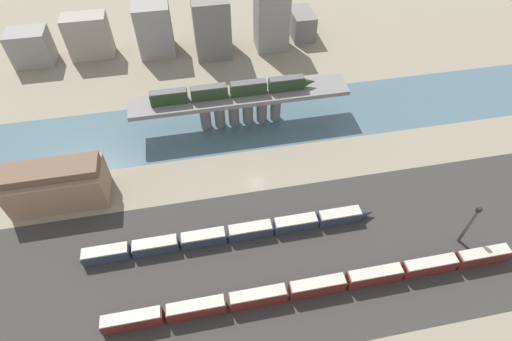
% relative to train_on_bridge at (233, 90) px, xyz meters
% --- Properties ---
extents(ground_plane, '(400.00, 400.00, 0.00)m').
position_rel_train_on_bridge_xyz_m(ground_plane, '(2.12, -25.17, -12.60)').
color(ground_plane, gray).
extents(railbed_yard, '(280.00, 42.00, 0.01)m').
position_rel_train_on_bridge_xyz_m(railbed_yard, '(2.12, -49.17, -12.60)').
color(railbed_yard, '#33302D').
rests_on(railbed_yard, ground).
extents(river_water, '(320.00, 25.97, 0.01)m').
position_rel_train_on_bridge_xyz_m(river_water, '(2.12, 0.00, -12.60)').
color(river_water, '#47606B').
rests_on(river_water, ground).
extents(bridge, '(64.31, 9.35, 10.62)m').
position_rel_train_on_bridge_xyz_m(bridge, '(2.12, -0.00, -4.86)').
color(bridge, slate).
rests_on(bridge, ground).
extents(train_on_bridge, '(48.26, 2.71, 4.04)m').
position_rel_train_on_bridge_xyz_m(train_on_bridge, '(0.00, 0.00, 0.00)').
color(train_on_bridge, '#23381E').
rests_on(train_on_bridge, bridge).
extents(train_yard_near, '(94.15, 2.76, 4.02)m').
position_rel_train_on_bridge_xyz_m(train_yard_near, '(10.36, -57.98, -10.62)').
color(train_yard_near, '#5B1E19').
rests_on(train_yard_near, ground).
extents(train_yard_mid, '(70.11, 3.09, 3.40)m').
position_rel_train_on_bridge_xyz_m(train_yard_mid, '(-6.65, -41.13, -10.93)').
color(train_yard_mid, '#2D384C').
rests_on(train_yard_mid, ground).
extents(warehouse_building, '(23.68, 10.36, 12.05)m').
position_rel_train_on_bridge_xyz_m(warehouse_building, '(-48.06, -21.18, -6.87)').
color(warehouse_building, '#937056').
rests_on(warehouse_building, ground).
extents(signal_tower, '(1.00, 0.80, 12.77)m').
position_rel_train_on_bridge_xyz_m(signal_tower, '(46.17, -52.04, -6.16)').
color(signal_tower, '#4C4C51').
rests_on(signal_tower, ground).
extents(city_block_far_left, '(13.58, 9.54, 12.36)m').
position_rel_train_on_bridge_xyz_m(city_block_far_left, '(-65.81, 46.84, -6.42)').
color(city_block_far_left, gray).
rests_on(city_block_far_left, ground).
extents(city_block_left, '(15.24, 8.00, 15.55)m').
position_rel_train_on_bridge_xyz_m(city_block_left, '(-45.56, 47.74, -4.82)').
color(city_block_left, gray).
rests_on(city_block_left, ground).
extents(city_block_center, '(12.52, 12.96, 18.73)m').
position_rel_train_on_bridge_xyz_m(city_block_center, '(-21.92, 46.29, -3.23)').
color(city_block_center, gray).
rests_on(city_block_center, ground).
extents(city_block_right, '(12.73, 14.91, 21.27)m').
position_rel_train_on_bridge_xyz_m(city_block_right, '(-1.49, 42.35, -1.96)').
color(city_block_right, slate).
rests_on(city_block_right, ground).
extents(city_block_far_right, '(11.61, 10.41, 22.83)m').
position_rel_train_on_bridge_xyz_m(city_block_far_right, '(20.55, 41.62, -1.19)').
color(city_block_far_right, gray).
rests_on(city_block_far_right, ground).
extents(city_block_tall, '(8.26, 13.82, 9.68)m').
position_rel_train_on_bridge_xyz_m(city_block_tall, '(34.11, 47.53, -7.76)').
color(city_block_tall, slate).
rests_on(city_block_tall, ground).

